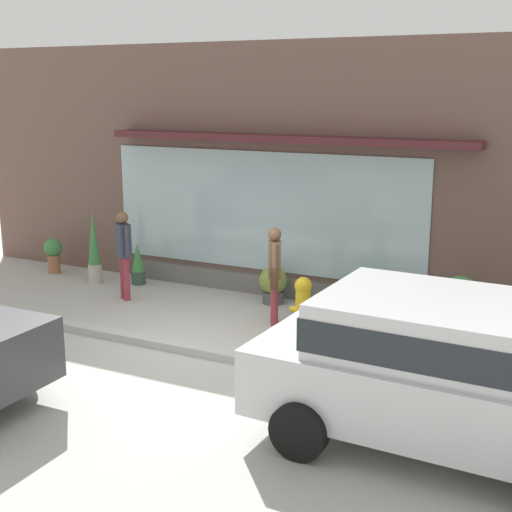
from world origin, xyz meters
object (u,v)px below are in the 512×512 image
potted_plant_by_entrance (138,265)px  potted_plant_window_left (53,253)px  pedestrian_with_handbag (274,269)px  parked_car_silver (441,365)px  fire_hydrant (303,308)px  potted_plant_window_center (273,283)px  potted_plant_window_right (459,305)px  potted_plant_corner_tall (356,295)px  potted_plant_doorstep (94,249)px  pedestrian_passerby (124,248)px

potted_plant_by_entrance → potted_plant_window_left: 2.06m
pedestrian_with_handbag → potted_plant_by_entrance: (-3.38, 0.98, -0.52)m
parked_car_silver → potted_plant_window_left: 9.47m
fire_hydrant → potted_plant_window_center: 1.86m
parked_car_silver → potted_plant_window_right: (-0.50, 3.57, -0.41)m
pedestrian_with_handbag → potted_plant_corner_tall: pedestrian_with_handbag is taller
potted_plant_doorstep → parked_car_silver: bearing=-25.3°
potted_plant_doorstep → potted_plant_window_left: bearing=170.5°
potted_plant_window_left → potted_plant_doorstep: (1.23, -0.21, 0.26)m
fire_hydrant → potted_plant_window_right: size_ratio=1.02×
potted_plant_corner_tall → potted_plant_doorstep: bearing=-178.5°
fire_hydrant → potted_plant_doorstep: size_ratio=0.68×
pedestrian_with_handbag → potted_plant_corner_tall: size_ratio=1.97×
potted_plant_window_center → potted_plant_corner_tall: bearing=-6.4°
potted_plant_doorstep → potted_plant_by_entrance: bearing=18.7°
potted_plant_doorstep → potted_plant_corner_tall: bearing=1.5°
pedestrian_passerby → potted_plant_window_right: pedestrian_passerby is taller
fire_hydrant → potted_plant_window_right: 2.38m
potted_plant_window_left → potted_plant_window_center: bearing=1.3°
pedestrian_with_handbag → pedestrian_passerby: pedestrian_passerby is taller
potted_plant_corner_tall → potted_plant_window_center: bearing=173.6°
pedestrian_with_handbag → potted_plant_corner_tall: bearing=101.7°
pedestrian_passerby → parked_car_silver: parked_car_silver is taller
pedestrian_passerby → potted_plant_window_center: size_ratio=2.39×
potted_plant_by_entrance → potted_plant_doorstep: size_ratio=0.58×
potted_plant_corner_tall → potted_plant_window_left: bearing=179.4°
parked_car_silver → potted_plant_window_right: parked_car_silver is taller
pedestrian_with_handbag → pedestrian_passerby: 2.98m
potted_plant_window_right → potted_plant_window_left: bearing=178.9°
potted_plant_doorstep → pedestrian_passerby: bearing=-28.2°
potted_plant_doorstep → potted_plant_window_right: bearing=0.4°
potted_plant_corner_tall → potted_plant_by_entrance: bearing=178.2°
potted_plant_window_right → potted_plant_doorstep: potted_plant_doorstep is taller
potted_plant_window_right → parked_car_silver: bearing=-82.0°
pedestrian_with_handbag → potted_plant_doorstep: (-4.20, 0.70, -0.24)m
potted_plant_window_left → potted_plant_doorstep: potted_plant_doorstep is taller
fire_hydrant → parked_car_silver: (2.58, -2.41, 0.42)m
potted_plant_doorstep → pedestrian_with_handbag: bearing=-9.5°
pedestrian_with_handbag → potted_plant_window_center: 1.26m
pedestrian_with_handbag → parked_car_silver: (3.26, -2.83, 0.00)m
fire_hydrant → parked_car_silver: 3.56m
potted_plant_by_entrance → potted_plant_window_center: size_ratio=1.21×
potted_plant_window_right → potted_plant_doorstep: 6.96m
pedestrian_passerby → potted_plant_by_entrance: 1.15m
parked_car_silver → potted_plant_window_center: 5.41m
pedestrian_with_handbag → potted_plant_window_right: 2.88m
potted_plant_window_left → pedestrian_with_handbag: bearing=-9.5°
pedestrian_passerby → potted_plant_window_left: pedestrian_passerby is taller
potted_plant_window_left → fire_hydrant: bearing=-12.2°
potted_plant_by_entrance → fire_hydrant: bearing=-19.0°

